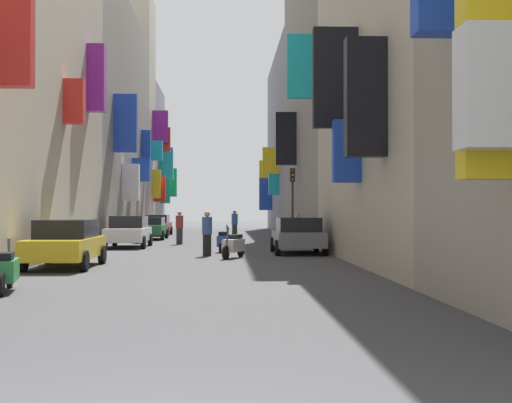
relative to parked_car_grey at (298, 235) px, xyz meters
name	(u,v)px	position (x,y,z in m)	size (l,w,h in m)	color
ground_plane	(208,244)	(-3.82, 7.89, -0.76)	(140.00, 140.00, 0.00)	#424244
building_left_mid_b	(83,121)	(-11.80, 15.17, 6.53)	(7.22, 19.28, 14.58)	gray
building_left_mid_c	(115,115)	(-11.78, 27.14, 8.70)	(7.39, 4.64, 18.96)	#BCB29E
building_left_far	(127,159)	(-11.78, 33.68, 5.62)	(7.27, 8.43, 12.78)	gray
building_right_mid_a	(438,53)	(4.17, -4.78, 6.23)	(7.39, 14.96, 13.98)	#BCB29E
building_right_mid_b	(350,66)	(4.18, 10.95, 9.24)	(7.26, 16.49, 20.00)	gray
building_right_mid_c	(310,144)	(4.17, 28.54, 6.57)	(7.26, 18.69, 14.67)	gray
parked_car_grey	(298,235)	(0.00, 0.00, 0.00)	(2.02, 3.92, 1.44)	slate
parked_car_green	(150,227)	(-7.44, 13.54, -0.04)	(1.93, 4.07, 1.33)	#236638
parked_car_yellow	(66,242)	(-7.74, -6.16, 0.00)	(1.89, 4.09, 1.45)	gold
parked_car_red	(157,225)	(-7.63, 19.71, -0.01)	(1.84, 4.26, 1.42)	#B21E1E
parked_car_white	(129,231)	(-7.45, 4.85, 0.01)	(1.90, 4.09, 1.47)	white
scooter_green	(6,270)	(-7.54, -12.24, -0.29)	(0.68, 1.98, 1.13)	#287F3D
scooter_white	(234,245)	(-2.61, -2.50, -0.29)	(0.85, 1.82, 1.13)	silver
scooter_blue	(225,241)	(-2.95, 1.12, -0.29)	(0.66, 1.86, 1.13)	#2D4CAD
scooter_red	(141,234)	(-7.39, 8.86, -0.29)	(0.62, 1.92, 1.13)	red
pedestrian_crossing	(179,228)	(-5.25, 7.39, 0.09)	(0.53, 0.53, 1.69)	#2D2D2D
pedestrian_near_left	(297,230)	(0.43, 4.25, 0.04)	(0.41, 0.41, 1.61)	#252525
pedestrian_near_right	(235,224)	(-2.35, 14.62, 0.12)	(0.53, 0.53, 1.76)	#262626
pedestrian_mid_street	(207,234)	(-3.60, -1.39, 0.09)	(0.48, 0.48, 1.71)	black
traffic_light_near_corner	(293,191)	(0.78, 9.91, 2.02)	(0.26, 0.34, 4.06)	#2D2D2D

